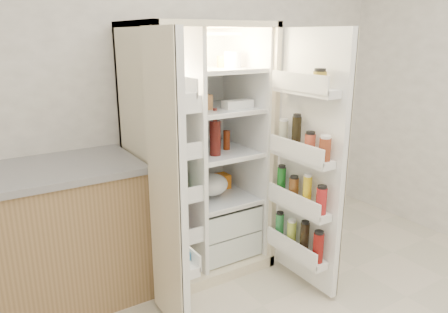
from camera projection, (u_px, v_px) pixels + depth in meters
wall_back at (181, 83)px, 3.31m from camera, size 4.00×0.02×2.70m
refrigerator at (197, 170)px, 3.17m from camera, size 0.92×0.70×1.80m
freezer_door at (168, 187)px, 2.37m from camera, size 0.15×0.40×1.72m
fridge_door at (309, 167)px, 2.81m from camera, size 0.17×0.58×1.72m
kitchen_counter at (39, 240)px, 2.67m from camera, size 1.29×0.68×0.93m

